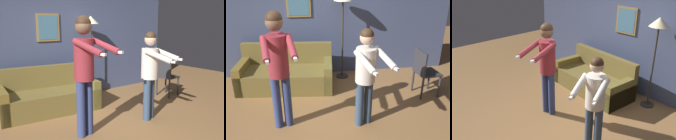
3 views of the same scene
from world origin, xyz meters
TOP-DOWN VIEW (x-y plane):
  - ground_plane at (0.00, 0.00)m, footprint 12.00×12.00m
  - back_wall_assembly at (-0.00, 2.09)m, footprint 6.40×0.09m
  - couch at (-0.57, 1.42)m, footprint 1.97×1.03m
  - torchiere_lamp at (0.66, 1.76)m, footprint 0.38×0.38m
  - person_standing_left at (-0.55, 0.01)m, footprint 0.53×0.79m
  - person_standing_right at (0.73, -0.09)m, footprint 0.56×0.71m

SIDE VIEW (x-z plane):
  - ground_plane at x=0.00m, z-range 0.00..0.00m
  - couch at x=-0.57m, z-range -0.16..0.71m
  - person_standing_right at x=0.73m, z-range 0.16..1.74m
  - person_standing_left at x=-0.55m, z-range 0.22..2.07m
  - back_wall_assembly at x=0.00m, z-range 0.00..2.60m
  - torchiere_lamp at x=0.66m, z-range 0.67..2.57m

